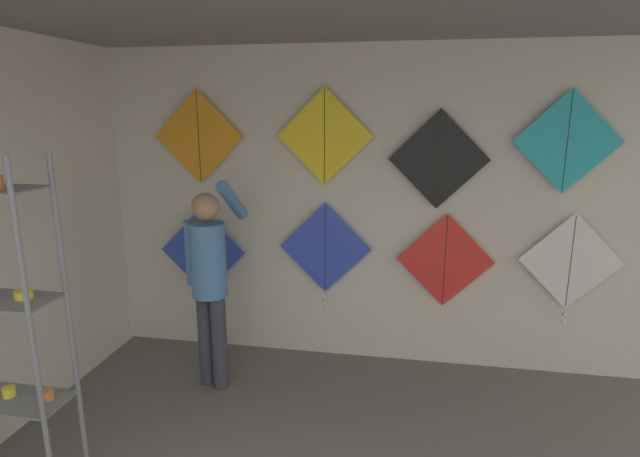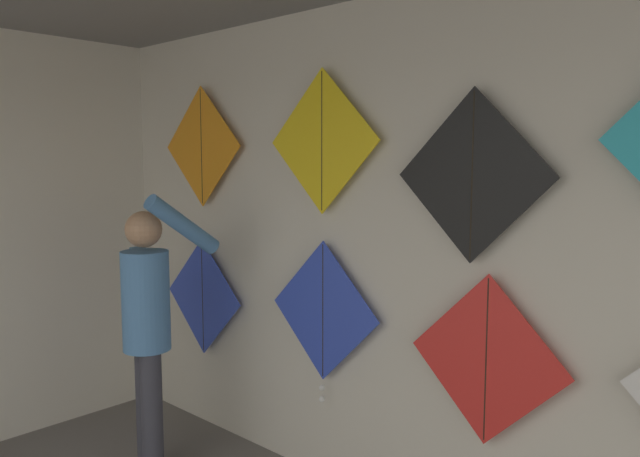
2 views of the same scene
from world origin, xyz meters
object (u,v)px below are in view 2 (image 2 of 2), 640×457
at_px(kite_5, 322,142).
at_px(kite_6, 472,176).
at_px(shopkeeper, 148,319).
at_px(kite_0, 203,297).
at_px(kite_4, 202,147).
at_px(kite_1, 323,314).
at_px(kite_2, 486,360).

distance_m(kite_5, kite_6, 0.97).
xyz_separation_m(shopkeeper, kite_0, (-0.34, 0.65, -0.02)).
xyz_separation_m(kite_0, kite_4, (0.02, 0.00, 1.06)).
height_order(kite_1, kite_4, kite_4).
height_order(kite_1, kite_5, kite_5).
bearing_deg(shopkeeper, kite_0, 135.47).
relative_size(kite_0, kite_4, 1.00).
height_order(shopkeeper, kite_1, shopkeeper).
relative_size(shopkeeper, kite_5, 2.10).
bearing_deg(kite_4, kite_1, -0.02).
relative_size(kite_1, kite_4, 1.17).
relative_size(kite_1, kite_6, 1.17).
xyz_separation_m(kite_0, kite_1, (1.17, -0.00, 0.08)).
xyz_separation_m(shopkeeper, kite_1, (0.83, 0.65, 0.06)).
bearing_deg(shopkeeper, kite_5, 56.53).
distance_m(shopkeeper, kite_1, 1.06).
bearing_deg(kite_0, kite_6, 0.00).
bearing_deg(kite_6, kite_1, -179.98).
height_order(kite_0, kite_1, kite_1).
bearing_deg(kite_5, kite_1, -2.20).
bearing_deg(kite_0, kite_2, 0.00).
bearing_deg(kite_2, shopkeeper, -160.89).
bearing_deg(kite_4, kite_5, 0.00).
bearing_deg(kite_5, kite_2, 0.00).
bearing_deg(shopkeeper, kite_1, 56.24).
distance_m(shopkeeper, kite_6, 2.09).
bearing_deg(kite_6, kite_0, 180.00).
bearing_deg(kite_6, shopkeeper, -159.90).
bearing_deg(kite_6, kite_5, 180.00).
xyz_separation_m(shopkeeper, kite_5, (0.82, 0.65, 1.06)).
bearing_deg(kite_2, kite_5, 180.00).
bearing_deg(kite_2, kite_1, -179.98).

